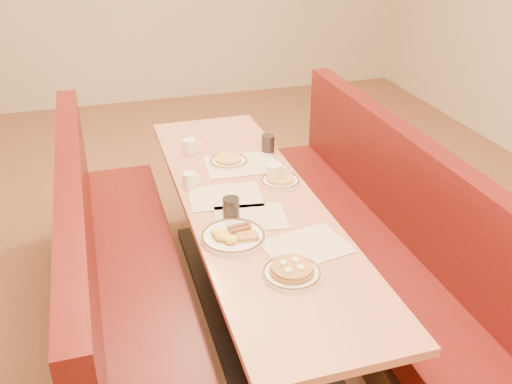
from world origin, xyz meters
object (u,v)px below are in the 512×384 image
object	(u,v)px
coffee_mug_c	(267,143)
soda_tumbler_near	(231,208)
eggs_plate	(232,236)
booth_left	(119,284)
coffee_mug_a	(274,172)
coffee_mug_b	(190,179)
diner_table	(251,259)
pancake_plate	(292,271)
soda_tumbler_mid	(268,144)
coffee_mug_d	(190,146)
booth_right	(369,241)

from	to	relation	value
coffee_mug_c	soda_tumbler_near	bearing A→B (deg)	-118.94
eggs_plate	booth_left	bearing A→B (deg)	148.47
coffee_mug_a	coffee_mug_c	distance (m)	0.43
eggs_plate	coffee_mug_b	world-z (taller)	coffee_mug_b
diner_table	eggs_plate	size ratio (longest dim) A/B	8.03
pancake_plate	soda_tumbler_mid	size ratio (longest dim) A/B	2.30
pancake_plate	coffee_mug_c	xyz separation A→B (m)	(0.30, 1.30, 0.02)
coffee_mug_d	eggs_plate	bearing A→B (deg)	-79.08
booth_left	eggs_plate	bearing A→B (deg)	-31.53
coffee_mug_c	soda_tumbler_mid	size ratio (longest dim) A/B	0.90
coffee_mug_a	coffee_mug_c	xyz separation A→B (m)	(0.09, 0.42, -0.01)
coffee_mug_c	soda_tumbler_mid	world-z (taller)	soda_tumbler_mid
diner_table	pancake_plate	distance (m)	0.79
booth_left	eggs_plate	distance (m)	0.76
booth_right	soda_tumbler_mid	world-z (taller)	booth_right
diner_table	coffee_mug_d	bearing A→B (deg)	105.01
booth_left	soda_tumbler_mid	distance (m)	1.25
booth_left	soda_tumbler_mid	bearing A→B (deg)	29.83
eggs_plate	soda_tumbler_near	xyz separation A→B (m)	(0.04, 0.19, 0.04)
eggs_plate	soda_tumbler_mid	distance (m)	1.03
eggs_plate	coffee_mug_a	bearing A→B (deg)	54.18
eggs_plate	coffee_mug_d	xyz separation A→B (m)	(-0.00, 1.04, 0.03)
booth_right	coffee_mug_a	xyz separation A→B (m)	(-0.54, 0.20, 0.44)
pancake_plate	coffee_mug_b	size ratio (longest dim) A/B	2.48
coffee_mug_d	booth_right	bearing A→B (deg)	-26.49
diner_table	soda_tumbler_near	bearing A→B (deg)	-135.01
coffee_mug_d	soda_tumbler_mid	size ratio (longest dim) A/B	1.05
coffee_mug_c	coffee_mug_d	world-z (taller)	coffee_mug_d
eggs_plate	diner_table	bearing A→B (deg)	60.56
diner_table	coffee_mug_a	distance (m)	0.51
booth_right	soda_tumbler_near	world-z (taller)	booth_right
soda_tumbler_near	soda_tumbler_mid	xyz separation A→B (m)	(0.43, 0.73, -0.00)
pancake_plate	coffee_mug_c	size ratio (longest dim) A/B	2.54
coffee_mug_a	pancake_plate	bearing A→B (deg)	-93.02
booth_left	coffee_mug_c	world-z (taller)	booth_left
diner_table	coffee_mug_b	bearing A→B (deg)	136.58
coffee_mug_d	coffee_mug_b	bearing A→B (deg)	-90.20
eggs_plate	coffee_mug_a	size ratio (longest dim) A/B	2.41
eggs_plate	coffee_mug_b	bearing A→B (deg)	98.36
booth_right	pancake_plate	xyz separation A→B (m)	(-0.75, -0.68, 0.41)
booth_right	pancake_plate	bearing A→B (deg)	-137.77
soda_tumbler_mid	soda_tumbler_near	bearing A→B (deg)	-120.38
coffee_mug_a	coffee_mug_b	size ratio (longest dim) A/B	1.25
booth_right	coffee_mug_d	size ratio (longest dim) A/B	21.17
coffee_mug_c	coffee_mug_a	bearing A→B (deg)	-101.55
diner_table	soda_tumbler_near	world-z (taller)	soda_tumbler_near
booth_right	coffee_mug_b	xyz separation A→B (m)	(-1.01, 0.26, 0.43)
pancake_plate	eggs_plate	world-z (taller)	eggs_plate
diner_table	booth_left	xyz separation A→B (m)	(-0.73, 0.00, -0.01)
booth_left	coffee_mug_a	distance (m)	1.04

